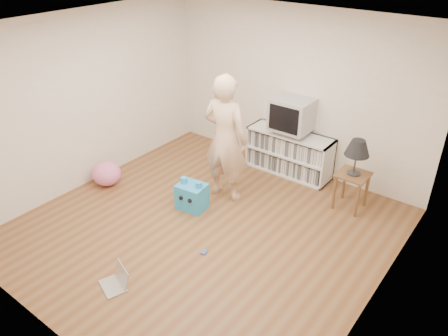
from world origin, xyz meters
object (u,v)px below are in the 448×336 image
at_px(person, 225,139).
at_px(plush_pink, 107,174).
at_px(plush_blue, 192,196).
at_px(table_lamp, 358,149).
at_px(laptop, 117,280).
at_px(side_table, 352,182).
at_px(media_unit, 290,152).
at_px(crt_tv, 292,114).
at_px(dvd_deck, 291,131).

height_order(person, plush_pink, person).
bearing_deg(plush_blue, table_lamp, 30.54).
height_order(laptop, plush_pink, plush_pink).
bearing_deg(plush_pink, table_lamp, 27.37).
distance_m(table_lamp, plush_pink, 3.76).
bearing_deg(laptop, table_lamp, 84.88).
relative_size(side_table, plush_blue, 1.19).
bearing_deg(laptop, media_unit, 106.32).
distance_m(person, plush_blue, 0.94).
relative_size(crt_tv, table_lamp, 1.17).
distance_m(media_unit, side_table, 1.28).
bearing_deg(crt_tv, laptop, -93.56).
height_order(plush_blue, plush_pink, plush_blue).
xyz_separation_m(table_lamp, plush_blue, (-1.78, -1.39, -0.74)).
height_order(media_unit, plush_blue, media_unit).
height_order(media_unit, person, person).
xyz_separation_m(crt_tv, side_table, (1.22, -0.37, -0.60)).
xyz_separation_m(media_unit, plush_pink, (-2.06, -2.08, -0.16)).
height_order(side_table, laptop, side_table).
relative_size(laptop, plush_pink, 0.92).
height_order(person, plush_blue, person).
distance_m(plush_blue, plush_pink, 1.52).
distance_m(dvd_deck, plush_pink, 2.96).
distance_m(dvd_deck, plush_blue, 1.92).
xyz_separation_m(media_unit, side_table, (1.22, -0.39, 0.07)).
bearing_deg(table_lamp, plush_pink, -152.63).
height_order(media_unit, table_lamp, table_lamp).
xyz_separation_m(side_table, person, (-1.61, -0.83, 0.52)).
bearing_deg(side_table, media_unit, 162.44).
xyz_separation_m(media_unit, table_lamp, (1.22, -0.39, 0.59)).
distance_m(laptop, plush_pink, 2.30).
bearing_deg(plush_blue, crt_tv, 64.85).
relative_size(crt_tv, person, 0.32).
bearing_deg(plush_pink, laptop, -36.83).
bearing_deg(table_lamp, laptop, -114.99).
bearing_deg(plush_blue, dvd_deck, 64.89).
bearing_deg(dvd_deck, media_unit, 90.00).
xyz_separation_m(plush_blue, plush_pink, (-1.49, -0.31, -0.01)).
xyz_separation_m(media_unit, crt_tv, (0.00, -0.02, 0.67)).
bearing_deg(side_table, laptop, -114.99).
xyz_separation_m(person, plush_pink, (-1.67, -0.87, -0.75)).
bearing_deg(table_lamp, dvd_deck, 163.11).
bearing_deg(dvd_deck, crt_tv, -90.00).
xyz_separation_m(dvd_deck, table_lamp, (1.22, -0.37, 0.21)).
height_order(crt_tv, person, person).
distance_m(side_table, laptop, 3.41).
bearing_deg(dvd_deck, side_table, -16.89).
relative_size(dvd_deck, crt_tv, 0.75).
height_order(side_table, plush_blue, side_table).
bearing_deg(crt_tv, person, -107.99).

